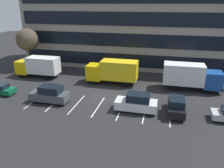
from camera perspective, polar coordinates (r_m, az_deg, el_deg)
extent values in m
plane|color=#262628|center=(28.81, -1.98, -3.56)|extent=(120.00, 120.00, 0.00)
cube|color=gray|center=(44.11, 4.39, 14.60)|extent=(40.01, 10.72, 14.40)
cube|color=black|center=(39.77, 2.88, 6.32)|extent=(38.41, 0.16, 2.30)
cube|color=black|center=(39.03, 2.97, 11.44)|extent=(38.41, 0.16, 2.30)
cube|color=black|center=(38.62, 3.07, 16.72)|extent=(38.41, 0.16, 2.30)
cube|color=silver|center=(29.77, -19.32, -3.95)|extent=(0.14, 5.40, 0.01)
cube|color=silver|center=(28.40, -14.53, -4.61)|extent=(0.14, 5.40, 0.01)
cube|color=silver|center=(27.26, -9.29, -5.30)|extent=(0.14, 5.40, 0.01)
cube|color=silver|center=(26.36, -3.63, -5.99)|extent=(0.14, 5.40, 0.01)
cube|color=silver|center=(25.74, 2.37, -6.66)|extent=(0.14, 5.40, 0.01)
cube|color=silver|center=(25.42, 8.62, -7.28)|extent=(0.14, 5.40, 0.01)
cube|color=silver|center=(25.40, 14.97, -7.81)|extent=(0.14, 5.40, 0.01)
cube|color=yellow|center=(39.79, -22.04, 4.21)|extent=(2.16, 2.35, 2.16)
cube|color=black|center=(40.30, -23.36, 4.86)|extent=(0.06, 1.98, 0.95)
cube|color=white|center=(37.68, -17.62, 4.75)|extent=(5.10, 2.45, 2.65)
cube|color=black|center=(40.69, -23.17, 3.02)|extent=(0.20, 2.35, 0.39)
cylinder|color=black|center=(39.30, -22.66, 2.28)|extent=(0.98, 0.29, 0.98)
cylinder|color=black|center=(40.86, -21.05, 3.17)|extent=(0.98, 0.29, 0.98)
cylinder|color=black|center=(36.80, -16.77, 1.83)|extent=(0.98, 0.29, 0.98)
cylinder|color=black|center=(38.46, -15.30, 2.79)|extent=(0.98, 0.29, 0.98)
cube|color=yellow|center=(33.94, -4.49, 3.21)|extent=(2.30, 2.51, 2.30)
cube|color=black|center=(34.16, -6.31, 4.07)|extent=(0.06, 2.10, 1.01)
cube|color=yellow|center=(32.81, 1.93, 3.69)|extent=(5.43, 2.61, 2.82)
cube|color=black|center=(34.62, -6.33, 1.77)|extent=(0.21, 2.51, 0.42)
cylinder|color=black|center=(33.34, -5.00, 0.78)|extent=(1.04, 0.31, 1.04)
cylinder|color=black|center=(35.26, -3.90, 1.94)|extent=(1.04, 0.31, 1.04)
cylinder|color=black|center=(32.17, 3.39, 0.08)|extent=(1.04, 0.31, 1.04)
cylinder|color=black|center=(34.16, 4.05, 1.31)|extent=(1.04, 0.31, 1.04)
cube|color=#194799|center=(33.23, 24.92, 0.97)|extent=(2.35, 2.56, 2.35)
cube|color=black|center=(33.35, 26.97, 1.56)|extent=(0.06, 2.15, 1.03)
cube|color=white|center=(32.47, 18.26, 2.55)|extent=(5.55, 2.67, 2.88)
cube|color=black|center=(33.83, 26.69, -0.82)|extent=(0.21, 2.56, 0.43)
cylinder|color=black|center=(34.62, 24.32, -0.26)|extent=(1.07, 0.32, 1.07)
cylinder|color=black|center=(32.60, 24.94, -1.60)|extent=(1.07, 0.32, 1.07)
cylinder|color=black|center=(33.98, 15.96, 0.45)|extent=(1.07, 0.32, 1.07)
cylinder|color=black|center=(31.92, 16.05, -0.88)|extent=(1.07, 0.32, 1.07)
cube|color=#0C5933|center=(33.39, -27.31, -1.46)|extent=(4.04, 1.69, 0.66)
cube|color=black|center=(33.06, -27.22, -0.51)|extent=(1.70, 1.49, 0.56)
cylinder|color=black|center=(32.16, -26.30, -2.61)|extent=(0.56, 0.21, 0.56)
cylinder|color=black|center=(33.19, -24.74, -1.66)|extent=(0.56, 0.21, 0.56)
cube|color=#474C51|center=(28.37, -16.06, -3.06)|extent=(4.80, 2.04, 0.99)
cube|color=black|center=(27.90, -15.82, -1.35)|extent=(2.64, 1.79, 0.89)
cylinder|color=black|center=(28.62, -19.52, -4.20)|extent=(0.71, 0.23, 0.71)
cylinder|color=black|center=(29.99, -17.72, -2.84)|extent=(0.71, 0.23, 0.71)
cylinder|color=black|center=(27.13, -14.03, -4.98)|extent=(0.71, 0.23, 0.71)
cylinder|color=black|center=(28.57, -12.42, -3.50)|extent=(0.71, 0.23, 0.71)
cube|color=black|center=(25.63, 16.50, -5.94)|extent=(1.83, 4.31, 0.89)
cube|color=black|center=(25.08, 16.71, -4.43)|extent=(1.61, 2.37, 0.80)
cylinder|color=black|center=(26.99, 14.63, -5.26)|extent=(0.21, 0.64, 0.64)
cylinder|color=black|center=(27.10, 18.02, -5.52)|extent=(0.21, 0.64, 0.64)
cylinder|color=black|center=(24.53, 14.63, -8.02)|extent=(0.21, 0.64, 0.64)
cylinder|color=black|center=(24.65, 18.39, -8.29)|extent=(0.21, 0.64, 0.64)
cube|color=white|center=(25.21, 6.33, -5.42)|extent=(4.76, 2.02, 0.98)
cube|color=black|center=(24.79, 6.95, -3.54)|extent=(2.62, 1.78, 0.88)
cylinder|color=black|center=(24.83, 2.50, -6.84)|extent=(0.70, 0.23, 0.70)
cylinder|color=black|center=(26.39, 3.26, -5.11)|extent=(0.70, 0.23, 0.70)
cylinder|color=black|center=(24.50, 9.56, -7.54)|extent=(0.70, 0.23, 0.70)
cylinder|color=black|center=(26.08, 9.88, -5.74)|extent=(0.70, 0.23, 0.70)
cylinder|color=black|center=(26.78, 25.83, -7.06)|extent=(0.59, 0.21, 0.59)
cylinder|color=black|center=(25.46, 26.47, -8.61)|extent=(0.59, 0.21, 0.59)
cylinder|color=#473323|center=(43.43, -20.73, 6.21)|extent=(0.28, 0.28, 3.93)
sphere|color=#4C4233|center=(42.76, -21.33, 10.80)|extent=(4.00, 4.00, 4.00)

